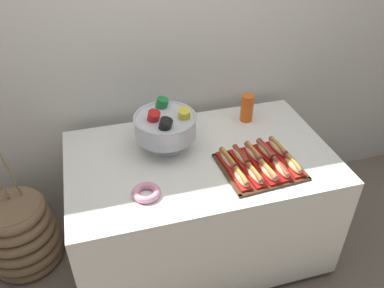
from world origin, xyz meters
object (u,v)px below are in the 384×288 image
(hot_dog_1, at_px, (255,175))
(punch_bowl, at_px, (165,125))
(serving_tray, at_px, (260,167))
(hot_dog_4, at_px, (293,166))
(hot_dog_7, at_px, (253,153))
(hot_dog_3, at_px, (281,169))
(buffet_table, at_px, (200,202))
(hot_dog_2, at_px, (268,172))
(floor_vase, at_px, (21,234))
(donut, at_px, (146,193))
(hot_dog_5, at_px, (228,159))
(hot_dog_0, at_px, (241,178))
(hot_dog_9, at_px, (278,148))
(hot_dog_6, at_px, (241,156))
(hot_dog_8, at_px, (266,151))
(cup_stack, at_px, (247,108))

(hot_dog_1, distance_m, punch_bowl, 0.55)
(serving_tray, xyz_separation_m, hot_dog_4, (0.15, -0.07, 0.03))
(hot_dog_7, bearing_deg, hot_dog_3, -61.88)
(hot_dog_3, bearing_deg, buffet_table, 143.15)
(hot_dog_2, bearing_deg, hot_dog_4, 3.67)
(floor_vase, xyz_separation_m, hot_dog_4, (1.51, -0.46, 0.56))
(hot_dog_2, xyz_separation_m, punch_bowl, (-0.44, 0.39, 0.12))
(buffet_table, height_order, donut, donut)
(hot_dog_5, height_order, hot_dog_7, hot_dog_7)
(floor_vase, relative_size, hot_dog_7, 6.01)
(hot_dog_3, bearing_deg, hot_dog_7, 118.12)
(serving_tray, relative_size, donut, 3.04)
(buffet_table, height_order, hot_dog_7, hot_dog_7)
(hot_dog_0, distance_m, hot_dog_2, 0.15)
(hot_dog_9, relative_size, punch_bowl, 0.52)
(floor_vase, bearing_deg, buffet_table, -10.37)
(donut, bearing_deg, punch_bowl, 63.18)
(hot_dog_4, distance_m, donut, 0.77)
(hot_dog_2, height_order, hot_dog_4, hot_dog_2)
(hot_dog_3, relative_size, donut, 1.20)
(serving_tray, bearing_deg, floor_vase, 164.12)
(buffet_table, height_order, hot_dog_6, hot_dog_6)
(hot_dog_0, bearing_deg, hot_dog_1, 3.67)
(hot_dog_7, height_order, hot_dog_8, same)
(hot_dog_4, distance_m, cup_stack, 0.54)
(floor_vase, relative_size, hot_dog_8, 5.76)
(donut, bearing_deg, hot_dog_9, 10.33)
(serving_tray, xyz_separation_m, hot_dog_5, (-0.15, 0.07, 0.03))
(hot_dog_9, distance_m, donut, 0.77)
(floor_vase, bearing_deg, hot_dog_8, -11.82)
(hot_dog_1, relative_size, punch_bowl, 0.49)
(serving_tray, distance_m, hot_dog_3, 0.12)
(buffet_table, xyz_separation_m, hot_dog_2, (0.28, -0.27, 0.39))
(hot_dog_6, distance_m, hot_dog_7, 0.08)
(hot_dog_0, height_order, hot_dog_8, hot_dog_8)
(hot_dog_2, distance_m, hot_dog_9, 0.22)
(hot_dog_0, bearing_deg, hot_dog_5, 93.67)
(floor_vase, xyz_separation_m, hot_dog_9, (1.50, -0.29, 0.56))
(hot_dog_8, relative_size, donut, 1.27)
(hot_dog_1, relative_size, hot_dog_3, 1.01)
(hot_dog_1, height_order, hot_dog_3, hot_dog_1)
(hot_dog_6, bearing_deg, hot_dog_2, -61.88)
(hot_dog_0, bearing_deg, floor_vase, 158.46)
(hot_dog_4, xyz_separation_m, hot_dog_5, (-0.31, 0.15, -0.00))
(hot_dog_4, bearing_deg, hot_dog_8, 118.12)
(floor_vase, xyz_separation_m, hot_dog_2, (1.36, -0.47, 0.56))
(hot_dog_2, bearing_deg, hot_dog_6, 118.12)
(hot_dog_4, bearing_deg, hot_dog_9, 93.67)
(hot_dog_6, xyz_separation_m, cup_stack, (0.19, 0.39, 0.05))
(hot_dog_2, bearing_deg, hot_dog_0, -176.33)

